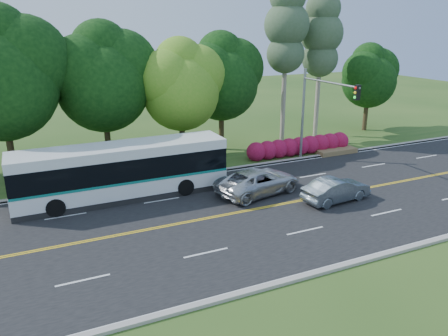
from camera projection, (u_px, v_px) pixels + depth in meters
name	position (u px, v px, depth m)	size (l,w,h in m)	color
ground	(278.00, 205.00, 25.61)	(120.00, 120.00, 0.00)	#2D4F1A
road	(278.00, 205.00, 25.61)	(60.00, 14.00, 0.02)	black
curb_north	(227.00, 169.00, 31.77)	(60.00, 0.30, 0.15)	#A69E95
curb_south	(362.00, 261.00, 19.41)	(60.00, 0.30, 0.15)	#A69E95
grass_verge	(216.00, 163.00, 33.37)	(60.00, 4.00, 0.10)	#2D4F1A
lane_markings	(276.00, 205.00, 25.57)	(57.60, 13.82, 0.00)	gold
tree_row	(134.00, 73.00, 31.96)	(44.70, 9.10, 13.84)	black
bougainvillea_hedge	(302.00, 146.00, 35.27)	(9.50, 2.25, 1.50)	maroon
traffic_signal	(319.00, 104.00, 31.39)	(0.42, 6.10, 7.00)	gray
transit_bus	(122.00, 172.00, 26.23)	(12.61, 2.85, 3.30)	white
sedan	(336.00, 190.00, 25.95)	(1.51, 4.34, 1.43)	slate
suv	(258.00, 181.00, 27.17)	(2.60, 5.63, 1.56)	silver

